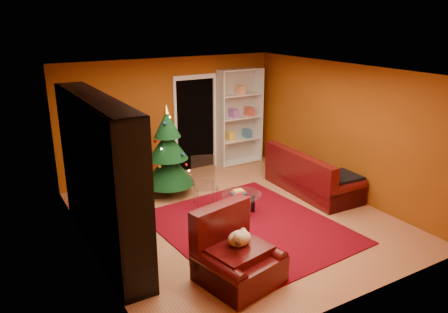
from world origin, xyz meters
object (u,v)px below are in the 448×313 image
armchair (239,254)px  sofa (313,171)px  gift_box_green (163,179)px  acrylic_chair (205,186)px  media_unit (100,176)px  coffee_table (242,203)px  rug (249,227)px  dog (240,238)px  white_bookshelf (240,117)px  christmas_tree (168,152)px  gift_box_teal (124,187)px  gift_box_red (148,185)px

armchair → sofa: 3.56m
gift_box_green → acrylic_chair: bearing=-79.9°
media_unit → coffee_table: size_ratio=4.16×
rug → dog: bearing=-128.8°
rug → white_bookshelf: size_ratio=1.37×
media_unit → christmas_tree: 2.30m
coffee_table → acrylic_chair: bearing=129.9°
armchair → gift_box_teal: bearing=83.8°
gift_box_red → coffee_table: 2.23m
armchair → gift_box_green: bearing=70.9°
sofa → gift_box_red: bearing=59.7°
rug → white_bookshelf: (1.69, 3.01, 1.13)m
gift_box_red → white_bookshelf: size_ratio=0.09×
media_unit → armchair: bearing=-54.6°
rug → white_bookshelf: bearing=60.7°
armchair → acrylic_chair: acrylic_chair is taller
gift_box_green → sofa: bearing=-36.3°
rug → dog: 1.61m
gift_box_green → armchair: (-0.46, -3.78, 0.27)m
christmas_tree → armchair: (-0.41, -3.30, -0.48)m
media_unit → gift_box_teal: bearing=64.4°
white_bookshelf → media_unit: bearing=-148.3°
rug → armchair: size_ratio=3.05×
christmas_tree → dog: 3.28m
gift_box_green → white_bookshelf: size_ratio=0.12×
gift_box_green → armchair: armchair is taller
christmas_tree → gift_box_red: size_ratio=9.06×
media_unit → coffee_table: media_unit is taller
gift_box_red → dog: dog is taller
media_unit → dog: bearing=-52.9°
media_unit → dog: (1.35, -1.74, -0.58)m
gift_box_red → dog: (-0.07, -3.68, 0.51)m
armchair → rug: bearing=39.4°
coffee_table → gift_box_teal: bearing=128.5°
christmas_tree → sofa: bearing=-28.0°
christmas_tree → rug: bearing=-74.7°
acrylic_chair → gift_box_green: bearing=117.8°
dog → coffee_table: bearing=44.5°
sofa → acrylic_chair: size_ratio=2.36×
acrylic_chair → sofa: bearing=7.5°
coffee_table → dog: bearing=-123.4°
dog → acrylic_chair: acrylic_chair is taller
white_bookshelf → acrylic_chair: size_ratio=2.67×
gift_box_red → sofa: bearing=-32.1°
coffee_table → media_unit: bearing=179.6°
gift_box_teal → acrylic_chair: 1.84m
gift_box_teal → sofa: 3.86m
gift_box_teal → rug: bearing=-61.7°
gift_box_red → acrylic_chair: 1.57m
acrylic_chair → white_bookshelf: bearing=62.0°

